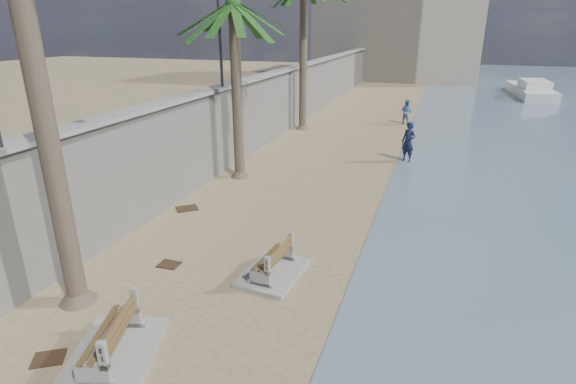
# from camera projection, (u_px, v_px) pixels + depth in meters

# --- Properties ---
(seawall) EXTENTS (0.45, 70.00, 3.50)m
(seawall) POSITION_uv_depth(u_px,v_px,m) (283.00, 102.00, 26.57)
(seawall) COLOR gray
(seawall) RESTS_ON ground_plane
(wall_cap) EXTENTS (0.80, 70.00, 0.12)m
(wall_cap) POSITION_uv_depth(u_px,v_px,m) (283.00, 70.00, 25.94)
(wall_cap) COLOR gray
(wall_cap) RESTS_ON seawall
(end_building) EXTENTS (18.00, 12.00, 14.00)m
(end_building) POSITION_uv_depth(u_px,v_px,m) (400.00, 16.00, 52.15)
(end_building) COLOR #B7AA93
(end_building) RESTS_ON ground_plane
(bench_near) EXTENTS (2.16, 2.62, 0.94)m
(bench_near) POSITION_uv_depth(u_px,v_px,m) (111.00, 340.00, 8.52)
(bench_near) COLOR gray
(bench_near) RESTS_ON ground_plane
(bench_far) EXTENTS (1.51, 2.08, 0.83)m
(bench_far) POSITION_uv_depth(u_px,v_px,m) (273.00, 262.00, 11.42)
(bench_far) COLOR gray
(bench_far) RESTS_ON ground_plane
(palm_mid) EXTENTS (5.00, 5.00, 7.67)m
(palm_mid) POSITION_uv_depth(u_px,v_px,m) (233.00, 6.00, 16.65)
(palm_mid) COLOR brown
(palm_mid) RESTS_ON ground_plane
(streetlight) EXTENTS (0.28, 0.28, 5.12)m
(streetlight) POSITION_uv_depth(u_px,v_px,m) (218.00, 8.00, 17.73)
(streetlight) COLOR #2D2D33
(streetlight) RESTS_ON wall_cap
(person_a) EXTENTS (0.93, 0.84, 2.15)m
(person_a) POSITION_uv_depth(u_px,v_px,m) (409.00, 139.00, 20.71)
(person_a) COLOR #131A35
(person_a) RESTS_ON ground_plane
(person_b) EXTENTS (1.03, 0.95, 1.73)m
(person_b) POSITION_uv_depth(u_px,v_px,m) (406.00, 110.00, 28.78)
(person_b) COLOR #516FA7
(person_b) RESTS_ON ground_plane
(yacht_far) EXTENTS (3.18, 9.57, 1.50)m
(yacht_far) POSITION_uv_depth(u_px,v_px,m) (530.00, 92.00, 40.50)
(yacht_far) COLOR silver
(yacht_far) RESTS_ON bay_water
(debris_b) EXTENTS (0.74, 0.70, 0.03)m
(debris_b) POSITION_uv_depth(u_px,v_px,m) (49.00, 358.00, 8.63)
(debris_b) COLOR #382616
(debris_b) RESTS_ON ground_plane
(debris_c) EXTENTS (0.93, 0.92, 0.03)m
(debris_c) POSITION_uv_depth(u_px,v_px,m) (187.00, 208.00, 15.66)
(debris_c) COLOR #382616
(debris_c) RESTS_ON ground_plane
(debris_d) EXTENTS (0.56, 0.45, 0.03)m
(debris_d) POSITION_uv_depth(u_px,v_px,m) (169.00, 264.00, 12.01)
(debris_d) COLOR #382616
(debris_d) RESTS_ON ground_plane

